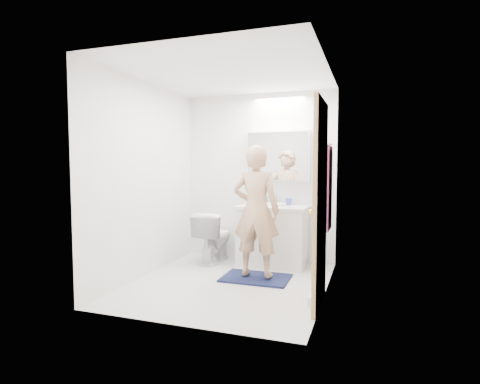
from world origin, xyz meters
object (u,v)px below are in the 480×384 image
at_px(vanity_cabinet, 273,237).
at_px(medicine_cabinet, 278,156).
at_px(soap_bottle_b, 264,198).
at_px(toilet, 214,237).
at_px(person, 256,211).
at_px(toothbrush_cup, 289,202).
at_px(soap_bottle_a, 258,196).
at_px(toilet_paper_roll, 313,302).

xyz_separation_m(vanity_cabinet, medicine_cabinet, (0.02, 0.21, 1.11)).
bearing_deg(soap_bottle_b, toilet, -155.67).
height_order(medicine_cabinet, person, medicine_cabinet).
height_order(medicine_cabinet, toothbrush_cup, medicine_cabinet).
bearing_deg(toilet, medicine_cabinet, -157.99).
distance_m(person, soap_bottle_b, 0.91).
bearing_deg(medicine_cabinet, soap_bottle_a, -167.47).
distance_m(vanity_cabinet, soap_bottle_a, 0.61).
bearing_deg(soap_bottle_b, toilet_paper_roll, -59.59).
xyz_separation_m(person, toothbrush_cup, (0.21, 0.87, 0.04)).
relative_size(person, toothbrush_cup, 15.30).
distance_m(toilet, soap_bottle_a, 0.85).
relative_size(vanity_cabinet, person, 0.58).
bearing_deg(toothbrush_cup, vanity_cabinet, -139.48).
xyz_separation_m(soap_bottle_a, toilet_paper_roll, (1.00, -1.55, -0.88)).
height_order(vanity_cabinet, soap_bottle_b, soap_bottle_b).
relative_size(vanity_cabinet, toothbrush_cup, 8.81).
bearing_deg(toothbrush_cup, person, -103.86).
xyz_separation_m(medicine_cabinet, soap_bottle_b, (-0.20, -0.03, -0.59)).
bearing_deg(soap_bottle_b, vanity_cabinet, -45.82).
xyz_separation_m(toilet, toilet_paper_roll, (1.58, -1.28, -0.31)).
bearing_deg(medicine_cabinet, toilet_paper_roll, -65.58).
bearing_deg(soap_bottle_a, toothbrush_cup, 1.31).
relative_size(soap_bottle_a, toothbrush_cup, 2.12).
relative_size(vanity_cabinet, soap_bottle_b, 5.17).
height_order(person, toothbrush_cup, person).
relative_size(toilet, soap_bottle_b, 4.13).
bearing_deg(soap_bottle_b, person, -80.62).
bearing_deg(medicine_cabinet, toothbrush_cup, -16.76).
distance_m(vanity_cabinet, medicine_cabinet, 1.13).
bearing_deg(soap_bottle_b, medicine_cabinet, 8.70).
height_order(soap_bottle_a, toothbrush_cup, soap_bottle_a).
xyz_separation_m(person, soap_bottle_b, (-0.15, 0.89, 0.08)).
distance_m(toothbrush_cup, toilet_paper_roll, 1.85).
bearing_deg(soap_bottle_a, toilet, -155.39).
xyz_separation_m(soap_bottle_a, toothbrush_cup, (0.44, 0.01, -0.06)).
height_order(vanity_cabinet, person, person).
xyz_separation_m(vanity_cabinet, soap_bottle_a, (-0.25, 0.15, 0.54)).
relative_size(soap_bottle_a, soap_bottle_b, 1.24).
xyz_separation_m(toilet, person, (0.80, -0.60, 0.47)).
relative_size(toilet, toilet_paper_roll, 6.55).
bearing_deg(soap_bottle_a, soap_bottle_b, 22.08).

